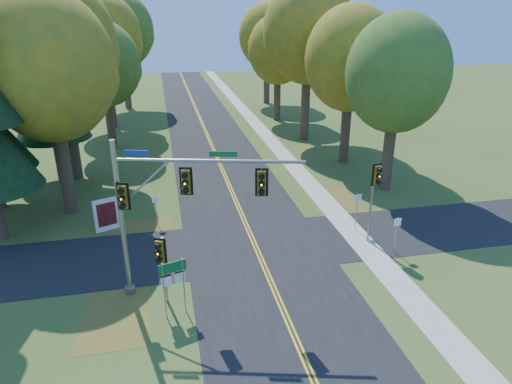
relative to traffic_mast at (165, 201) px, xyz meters
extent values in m
plane|color=#344E1B|center=(4.89, 1.96, -4.93)|extent=(160.00, 160.00, 0.00)
cube|color=black|center=(4.89, 1.96, -4.92)|extent=(8.00, 160.00, 0.02)
cube|color=black|center=(4.89, 3.96, -4.92)|extent=(60.00, 6.00, 0.02)
cube|color=gold|center=(4.79, 1.96, -4.91)|extent=(0.10, 160.00, 0.01)
cube|color=gold|center=(4.99, 1.96, -4.91)|extent=(0.10, 160.00, 0.01)
cube|color=#9E998E|center=(11.09, 1.96, -4.90)|extent=(1.60, 160.00, 0.06)
cube|color=brown|center=(-1.61, 5.96, -4.92)|extent=(4.00, 6.00, 0.00)
cube|color=brown|center=(11.69, 7.96, -4.92)|extent=(3.50, 8.00, 0.00)
cube|color=brown|center=(-2.61, -1.04, -4.92)|extent=(3.00, 5.00, 0.00)
cylinder|color=#38281C|center=(-6.31, 11.26, -1.56)|extent=(0.86, 0.86, 6.75)
ellipsoid|color=#A87F16|center=(-6.31, 11.26, 4.62)|extent=(8.00, 8.00, 9.20)
sphere|color=#A87F16|center=(-4.71, 12.46, 3.82)|extent=(4.80, 4.80, 4.80)
sphere|color=#A87F16|center=(-7.71, 10.46, 5.42)|extent=(4.40, 4.40, 4.40)
cylinder|color=#38281C|center=(16.39, 10.66, -1.89)|extent=(0.83, 0.83, 6.08)
ellipsoid|color=#4A7323|center=(16.39, 10.66, 3.66)|extent=(7.20, 7.20, 8.28)
sphere|color=#4A7323|center=(17.83, 11.74, 2.94)|extent=(4.32, 4.32, 4.32)
sphere|color=#4A7323|center=(15.13, 9.94, 4.38)|extent=(3.96, 3.96, 3.96)
cylinder|color=#38281C|center=(-6.91, 18.16, -1.22)|extent=(0.89, 0.89, 7.42)
ellipsoid|color=#A87F16|center=(-6.91, 18.16, 5.50)|extent=(8.60, 8.60, 9.89)
sphere|color=#A87F16|center=(-5.19, 19.45, 4.64)|extent=(5.16, 5.16, 5.16)
sphere|color=#A87F16|center=(-8.41, 17.30, 6.36)|extent=(4.73, 4.73, 4.73)
cylinder|color=#38281C|center=(15.79, 17.46, -1.78)|extent=(0.84, 0.84, 6.30)
ellipsoid|color=#A87F16|center=(15.79, 17.46, 4.03)|extent=(7.60, 7.60, 8.74)
sphere|color=#A87F16|center=(17.31, 18.60, 3.27)|extent=(4.56, 4.56, 4.56)
sphere|color=#A87F16|center=(14.46, 16.70, 4.79)|extent=(4.18, 4.18, 4.18)
cylinder|color=#38281C|center=(-4.71, 26.36, -2.12)|extent=(0.81, 0.81, 5.62)
ellipsoid|color=#4A7323|center=(-4.71, 26.36, 3.07)|extent=(6.80, 6.80, 7.82)
sphere|color=#4A7323|center=(-3.35, 27.38, 2.39)|extent=(4.08, 4.08, 4.08)
sphere|color=#4A7323|center=(-5.90, 25.68, 3.75)|extent=(3.74, 3.74, 3.74)
cylinder|color=#38281C|center=(14.69, 25.56, -1.11)|extent=(0.90, 0.90, 7.65)
ellipsoid|color=#A87F16|center=(14.69, 25.56, 5.80)|extent=(8.80, 8.80, 10.12)
sphere|color=#A87F16|center=(16.45, 26.88, 4.92)|extent=(5.28, 5.28, 5.28)
sphere|color=#A87F16|center=(13.15, 24.68, 6.68)|extent=(4.84, 4.84, 4.84)
cylinder|color=#38281C|center=(-5.31, 35.06, -1.44)|extent=(0.87, 0.87, 6.98)
ellipsoid|color=#A87F16|center=(-5.31, 35.06, 4.91)|extent=(8.20, 8.20, 9.43)
sphere|color=#A87F16|center=(-3.67, 36.29, 4.09)|extent=(4.92, 4.92, 4.92)
sphere|color=#A87F16|center=(-6.74, 34.24, 5.73)|extent=(4.51, 4.51, 4.51)
cylinder|color=#38281C|center=(14.09, 34.76, -2.01)|extent=(0.82, 0.82, 5.85)
ellipsoid|color=#A87F16|center=(14.09, 34.76, 3.37)|extent=(7.00, 7.00, 8.05)
sphere|color=#A87F16|center=(15.49, 35.81, 2.67)|extent=(4.20, 4.20, 4.20)
sphere|color=#A87F16|center=(12.87, 34.06, 4.07)|extent=(3.85, 3.85, 3.85)
cylinder|color=#38281C|center=(-4.11, 45.96, -1.33)|extent=(0.88, 0.88, 7.20)
ellipsoid|color=#4A7323|center=(-4.11, 45.96, 5.21)|extent=(8.40, 8.40, 9.66)
sphere|color=#4A7323|center=(-2.43, 47.22, 4.37)|extent=(5.04, 5.04, 5.04)
sphere|color=#4A7323|center=(-5.58, 45.12, 6.05)|extent=(4.62, 4.62, 4.62)
cylinder|color=#38281C|center=(15.29, 45.46, -1.67)|extent=(0.85, 0.85, 6.53)
ellipsoid|color=#A87F16|center=(15.29, 45.46, 4.32)|extent=(7.80, 7.80, 8.97)
sphere|color=#A87F16|center=(16.85, 46.63, 3.54)|extent=(4.68, 4.68, 4.68)
sphere|color=#A87F16|center=(13.93, 44.68, 5.10)|extent=(4.29, 4.29, 4.29)
cylinder|color=#38281C|center=(-9.61, 7.96, -3.31)|extent=(0.50, 0.50, 3.24)
cylinder|color=#38281C|center=(-8.11, 17.96, -3.22)|extent=(0.50, 0.50, 3.42)
cone|color=black|center=(-8.11, 17.96, 1.22)|extent=(5.60, 5.60, 5.45)
cone|color=black|center=(-8.11, 17.96, 5.11)|extent=(4.57, 4.57, 5.45)
cylinder|color=gray|center=(-2.01, 0.56, -1.10)|extent=(0.24, 0.24, 7.67)
cylinder|color=gray|center=(-2.01, 0.56, -4.77)|extent=(0.48, 0.48, 0.33)
cylinder|color=gray|center=(1.97, -0.46, 1.86)|extent=(8.00, 2.19, 0.15)
cylinder|color=gray|center=(-0.84, 0.26, 0.77)|extent=(2.42, 0.71, 2.26)
cylinder|color=gray|center=(0.97, -0.20, 1.66)|extent=(0.04, 0.04, 0.39)
cube|color=#72590C|center=(0.97, -0.20, 0.92)|extent=(0.44, 0.41, 1.10)
cube|color=black|center=(0.97, -0.20, 0.92)|extent=(0.56, 0.17, 1.29)
sphere|color=orange|center=(0.90, -0.44, 0.92)|extent=(0.20, 0.20, 0.20)
cylinder|color=black|center=(0.90, -0.44, 1.27)|extent=(0.30, 0.24, 0.26)
cylinder|color=black|center=(0.90, -0.44, 0.92)|extent=(0.30, 0.24, 0.26)
cylinder|color=black|center=(0.90, -0.44, 0.57)|extent=(0.30, 0.24, 0.26)
cylinder|color=gray|center=(4.15, -1.01, 1.66)|extent=(0.04, 0.04, 0.39)
cube|color=#72590C|center=(4.15, -1.01, 0.92)|extent=(0.44, 0.41, 1.10)
cube|color=black|center=(4.15, -1.01, 0.92)|extent=(0.56, 0.17, 1.29)
sphere|color=orange|center=(4.09, -1.26, 0.92)|extent=(0.20, 0.20, 0.20)
cylinder|color=black|center=(4.09, -1.26, 1.27)|extent=(0.30, 0.24, 0.26)
cylinder|color=black|center=(4.09, -1.26, 0.92)|extent=(0.30, 0.24, 0.26)
cylinder|color=black|center=(4.09, -1.26, 0.57)|extent=(0.30, 0.24, 0.26)
cube|color=#72590C|center=(-1.78, 0.34, 0.22)|extent=(0.44, 0.41, 1.10)
cube|color=black|center=(-1.78, 0.34, 0.22)|extent=(0.56, 0.17, 1.29)
sphere|color=orange|center=(-1.84, 0.09, 0.22)|extent=(0.20, 0.20, 0.20)
cylinder|color=black|center=(-1.84, 0.09, 0.57)|extent=(0.30, 0.24, 0.26)
cylinder|color=black|center=(-1.84, 0.09, 0.22)|extent=(0.30, 0.24, 0.26)
cylinder|color=black|center=(-1.84, 0.09, -0.13)|extent=(0.30, 0.24, 0.26)
cube|color=navy|center=(-1.05, 0.32, 2.17)|extent=(0.97, 0.29, 0.24)
cube|color=#0C5926|center=(2.56, -0.61, 2.17)|extent=(1.18, 0.34, 0.24)
cylinder|color=gray|center=(11.50, 3.08, -2.51)|extent=(0.13, 0.13, 4.84)
cube|color=#72590C|center=(11.52, 2.83, -0.64)|extent=(0.40, 0.36, 1.10)
cube|color=black|center=(11.52, 2.83, -0.64)|extent=(0.57, 0.08, 1.30)
sphere|color=orange|center=(11.55, 2.58, -0.64)|extent=(0.20, 0.20, 0.20)
cylinder|color=black|center=(11.55, 2.58, -0.29)|extent=(0.28, 0.20, 0.26)
cylinder|color=black|center=(11.55, 2.58, -0.64)|extent=(0.28, 0.20, 0.26)
cylinder|color=black|center=(11.55, 2.58, -1.00)|extent=(0.28, 0.20, 0.26)
cylinder|color=gray|center=(-0.27, -0.49, -3.25)|extent=(0.13, 0.13, 3.37)
cube|color=#72590C|center=(-0.37, -0.70, -2.09)|extent=(0.46, 0.44, 1.05)
cube|color=black|center=(-0.37, -0.70, -2.09)|extent=(0.51, 0.25, 1.24)
sphere|color=orange|center=(-0.47, -0.92, -2.09)|extent=(0.19, 0.19, 0.19)
cylinder|color=black|center=(-0.47, -0.92, -1.75)|extent=(0.30, 0.26, 0.25)
cylinder|color=black|center=(-0.47, -0.92, -2.09)|extent=(0.30, 0.26, 0.25)
cylinder|color=black|center=(-0.47, -0.92, -2.43)|extent=(0.30, 0.26, 0.25)
cylinder|color=gray|center=(-0.34, -1.68, -3.57)|extent=(0.05, 0.05, 2.73)
cylinder|color=gray|center=(0.52, -1.40, -3.57)|extent=(0.05, 0.05, 2.73)
cube|color=#0C5928|center=(0.08, -1.51, -2.52)|extent=(1.22, 0.42, 0.50)
cube|color=silver|center=(0.08, -1.51, -2.52)|extent=(1.04, 0.33, 0.07)
cube|color=silver|center=(-0.22, -1.61, -3.16)|extent=(0.44, 0.17, 0.50)
cube|color=black|center=(-0.22, -1.61, -2.86)|extent=(0.43, 0.14, 0.09)
cube|color=silver|center=(0.39, -1.42, -3.16)|extent=(0.44, 0.17, 0.50)
cube|color=black|center=(0.39, -1.42, -2.86)|extent=(0.43, 0.14, 0.09)
cube|color=silver|center=(-3.65, 7.85, -3.90)|extent=(1.46, 0.76, 2.06)
cube|color=maroon|center=(-3.61, 7.75, -3.84)|extent=(1.07, 0.46, 1.49)
cube|color=silver|center=(-4.18, 7.63, -4.76)|extent=(0.12, 0.12, 0.34)
cube|color=silver|center=(-3.12, 8.07, -4.76)|extent=(0.12, 0.12, 0.34)
cylinder|color=gray|center=(11.35, 4.55, -3.68)|extent=(0.06, 0.06, 2.49)
cube|color=silver|center=(11.35, 4.53, -2.78)|extent=(0.47, 0.12, 0.51)
cylinder|color=gray|center=(12.39, 1.53, -3.83)|extent=(0.05, 0.05, 2.21)
cube|color=silver|center=(12.39, 1.51, -3.03)|extent=(0.42, 0.06, 0.45)
cylinder|color=gray|center=(-0.66, 7.96, -3.92)|extent=(0.05, 0.05, 2.02)
cube|color=white|center=(-0.66, 7.94, -3.19)|extent=(0.39, 0.08, 0.41)
camera|label=1|loc=(0.10, -18.96, 7.92)|focal=32.00mm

